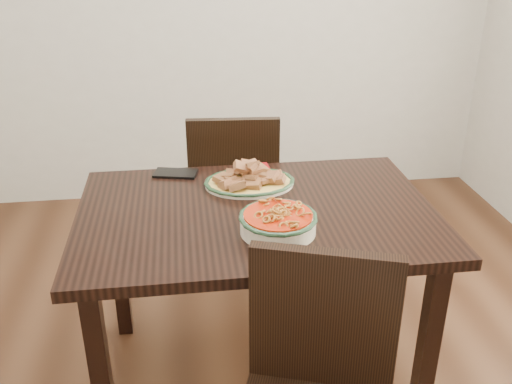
{
  "coord_description": "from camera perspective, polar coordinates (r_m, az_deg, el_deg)",
  "views": [
    {
      "loc": [
        -0.23,
        -1.82,
        1.68
      ],
      "look_at": [
        0.02,
        -0.01,
        0.81
      ],
      "focal_mm": 40.0,
      "sensor_mm": 36.0,
      "label": 1
    }
  ],
  "objects": [
    {
      "name": "floor",
      "position": [
        2.49,
        -0.43,
        -17.09
      ],
      "size": [
        3.5,
        3.5,
        0.0
      ],
      "primitive_type": "plane",
      "color": "#392012",
      "rests_on": "ground"
    },
    {
      "name": "fish_plate",
      "position": [
        2.21,
        -0.66,
        1.72
      ],
      "size": [
        0.35,
        0.27,
        0.11
      ],
      "color": "beige",
      "rests_on": "dining_table"
    },
    {
      "name": "napkin",
      "position": [
        2.36,
        -0.01,
        2.35
      ],
      "size": [
        0.12,
        0.1,
        0.01
      ],
      "primitive_type": "cube",
      "rotation": [
        0.0,
        0.0,
        0.07
      ],
      "color": "maroon",
      "rests_on": "dining_table"
    },
    {
      "name": "noodle_bowl",
      "position": [
        1.87,
        2.22,
        -2.83
      ],
      "size": [
        0.26,
        0.26,
        0.08
      ],
      "color": "beige",
      "rests_on": "dining_table"
    },
    {
      "name": "dining_table",
      "position": [
        2.08,
        0.07,
        -4.01
      ],
      "size": [
        1.27,
        0.85,
        0.75
      ],
      "color": "black",
      "rests_on": "ground"
    },
    {
      "name": "smartphone",
      "position": [
        2.34,
        -8.05,
        1.87
      ],
      "size": [
        0.19,
        0.13,
        0.01
      ],
      "primitive_type": "cube",
      "rotation": [
        0.0,
        0.0,
        -0.23
      ],
      "color": "black",
      "rests_on": "dining_table"
    },
    {
      "name": "chair_far",
      "position": [
        2.79,
        -2.25,
        0.36
      ],
      "size": [
        0.45,
        0.45,
        0.89
      ],
      "rotation": [
        0.0,
        0.0,
        3.07
      ],
      "color": "black",
      "rests_on": "ground"
    }
  ]
}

